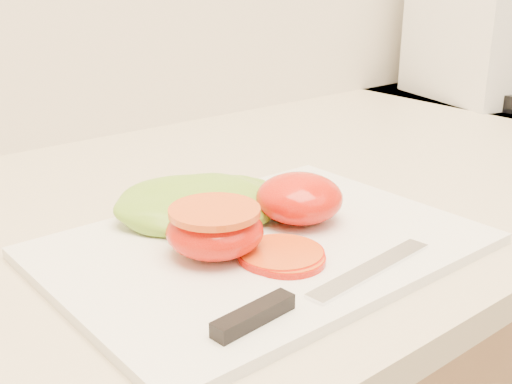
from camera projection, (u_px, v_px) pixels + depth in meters
cutting_board at (263, 245)px, 0.59m from camera, size 0.38×0.28×0.01m
tomato_half_dome at (299, 198)px, 0.63m from camera, size 0.09×0.09×0.05m
tomato_half_cut at (215, 229)px, 0.56m from camera, size 0.09×0.09×0.04m
tomato_slice_0 at (281, 254)px, 0.56m from camera, size 0.07×0.07×0.01m
tomato_slice_1 at (287, 259)px, 0.55m from camera, size 0.06×0.06×0.01m
lettuce_leaf_0 at (199, 205)px, 0.63m from camera, size 0.20×0.18×0.03m
lettuce_leaf_1 at (234, 196)px, 0.67m from camera, size 0.11×0.09×0.02m
knife at (304, 296)px, 0.49m from camera, size 0.24×0.03×0.01m
appliance at (487, 17)px, 1.20m from camera, size 0.26×0.30×0.30m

